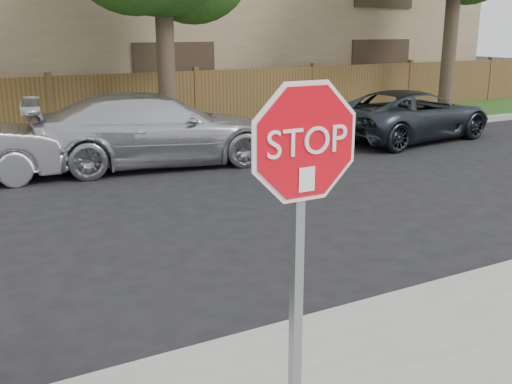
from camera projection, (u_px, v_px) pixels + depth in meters
ground at (287, 329)px, 5.74m from camera, size 90.00×90.00×0.00m
far_curb at (84, 161)px, 12.60m from camera, size 70.00×0.30×0.15m
grass_strip at (67, 148)px, 13.99m from camera, size 70.00×3.00×0.12m
fence at (51, 108)px, 15.14m from camera, size 70.00×0.12×1.60m
apartment_building at (9, 3)px, 19.14m from camera, size 35.20×9.20×7.20m
stop_sign at (302, 194)px, 3.61m from camera, size 1.01×0.13×2.55m
sedan_right at (156, 129)px, 12.38m from camera, size 5.42×2.87×1.50m
sedan_far_right at (411, 115)px, 15.20m from camera, size 4.78×2.65×1.27m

